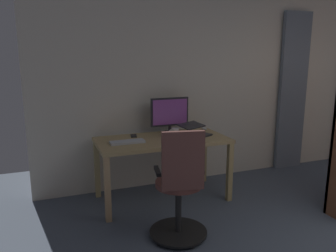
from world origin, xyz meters
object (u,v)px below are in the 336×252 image
Objects in this scene: computer_monitor at (170,113)px; desk at (162,146)px; computer_mouse at (204,128)px; computer_keyboard at (127,142)px; laptop at (195,132)px; mug_tea at (175,133)px; office_chair at (180,190)px; cell_phone_face_up at (134,136)px.

desk is at bearing 53.08° from computer_monitor.
computer_keyboard is at bearing 14.70° from computer_mouse.
mug_tea is at bearing -33.20° from laptop.
computer_mouse is (-0.25, -0.26, -0.03)m from laptop.
office_chair reaches higher than computer_keyboard.
cell_phone_face_up is 1.08× the size of mug_tea.
office_chair is 1.33m from computer_monitor.
cell_phone_face_up is (0.70, -0.25, -0.05)m from laptop.
computer_monitor reaches higher than laptop.
laptop is 0.75m from cell_phone_face_up.
computer_mouse is at bearing 178.21° from computer_monitor.
desk is 10.65× the size of cell_phone_face_up.
computer_mouse is 0.69× the size of cell_phone_face_up.
office_chair is 1.05m from mug_tea.
mug_tea is (0.03, 0.23, -0.19)m from computer_monitor.
office_chair is 2.21× the size of computer_monitor.
computer_keyboard is at bearing 119.09° from office_chair.
laptop is 0.36m from computer_mouse.
office_chair is (0.16, 0.93, -0.16)m from desk.
laptop is at bearing 45.33° from computer_mouse.
computer_mouse reaches higher than desk.
laptop is (-0.58, -0.91, 0.30)m from office_chair.
cell_phone_face_up is 0.50m from mug_tea.
laptop is (-0.23, 0.27, -0.20)m from computer_monitor.
office_chair is 1.20m from cell_phone_face_up.
office_chair reaches higher than computer_mouse.
computer_monitor is (-0.36, -1.18, 0.50)m from office_chair.
office_chair is 8.18× the size of mug_tea.
computer_keyboard is 2.92× the size of mug_tea.
computer_monitor reaches higher than mug_tea.
computer_keyboard is at bearing 25.96° from computer_monitor.
cell_phone_face_up is (0.48, 0.02, -0.24)m from computer_monitor.
computer_mouse reaches higher than computer_keyboard.
desk is 0.44m from laptop.
desk is 3.11× the size of computer_monitor.
laptop is (-0.42, 0.02, 0.14)m from desk.
computer_keyboard is 0.85m from laptop.
laptop reaches higher than computer_mouse.
desk is 15.34× the size of computer_mouse.
desk is at bearing -173.68° from computer_keyboard.
mug_tea reaches higher than computer_keyboard.
computer_monitor reaches higher than computer_keyboard.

